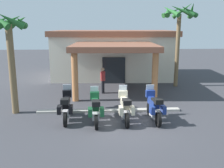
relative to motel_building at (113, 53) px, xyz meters
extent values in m
plane|color=#38383D|center=(-0.13, -11.74, -2.11)|extent=(80.00, 80.00, 0.00)
cube|color=silver|center=(0.01, 0.25, -0.28)|extent=(10.41, 6.72, 3.66)
cube|color=#1E2328|center=(-0.13, -2.94, -1.06)|extent=(1.80, 0.18, 2.10)
cube|color=brown|center=(-0.25, -5.56, 1.02)|extent=(5.86, 5.62, 0.35)
cylinder|color=#B27042|center=(-2.77, -7.73, -0.63)|extent=(0.38, 0.38, 2.96)
cylinder|color=#B27042|center=(2.05, -7.95, -0.63)|extent=(0.38, 0.38, 2.96)
cube|color=brown|center=(0.01, 0.25, 1.77)|extent=(10.83, 7.14, 0.44)
cylinder|color=black|center=(-2.95, -10.30, -1.78)|extent=(0.17, 0.66, 0.66)
cylinder|color=black|center=(-2.88, -11.85, -1.78)|extent=(0.17, 0.66, 0.66)
cube|color=silver|center=(-2.91, -11.10, -1.74)|extent=(0.34, 0.57, 0.32)
cube|color=black|center=(-2.92, -10.95, -1.23)|extent=(0.34, 1.16, 0.34)
cube|color=black|center=(-2.91, -11.30, -1.01)|extent=(0.30, 0.61, 0.10)
cube|color=black|center=(-2.94, -10.32, -0.96)|extent=(0.45, 0.26, 0.36)
cube|color=#B2BCC6|center=(-2.95, -10.24, -0.68)|extent=(0.40, 0.13, 0.36)
cube|color=black|center=(-3.15, -11.71, -1.35)|extent=(0.20, 0.45, 0.36)
cube|color=black|center=(-2.63, -11.69, -1.35)|extent=(0.20, 0.45, 0.36)
cube|color=black|center=(-2.89, -11.80, -0.94)|extent=(0.37, 0.33, 0.22)
cylinder|color=black|center=(-1.55, -10.72, -1.78)|extent=(0.18, 0.67, 0.66)
cylinder|color=black|center=(-1.47, -12.26, -1.78)|extent=(0.18, 0.67, 0.66)
cube|color=silver|center=(-1.51, -11.51, -1.74)|extent=(0.35, 0.58, 0.32)
cube|color=#19512D|center=(-1.52, -11.36, -1.23)|extent=(0.36, 1.16, 0.34)
cube|color=black|center=(-1.50, -11.71, -1.01)|extent=(0.31, 0.61, 0.10)
cube|color=#19512D|center=(-1.55, -10.74, -0.96)|extent=(0.45, 0.26, 0.36)
cube|color=#B2BCC6|center=(-1.56, -10.66, -0.68)|extent=(0.41, 0.14, 0.36)
cube|color=#19512D|center=(-1.74, -12.13, -1.35)|extent=(0.20, 0.45, 0.36)
cube|color=#19512D|center=(-1.22, -12.10, -1.35)|extent=(0.20, 0.45, 0.36)
cube|color=black|center=(-1.47, -12.21, -0.94)|extent=(0.38, 0.34, 0.22)
cylinder|color=black|center=(-0.13, -10.58, -1.78)|extent=(0.16, 0.66, 0.66)
cylinder|color=black|center=(-0.09, -12.13, -1.78)|extent=(0.16, 0.66, 0.66)
cube|color=silver|center=(-0.11, -11.38, -1.74)|extent=(0.34, 0.57, 0.32)
cube|color=beige|center=(-0.11, -11.23, -1.23)|extent=(0.33, 1.16, 0.34)
cube|color=black|center=(-0.10, -11.58, -1.01)|extent=(0.30, 0.61, 0.10)
cube|color=beige|center=(-0.13, -10.60, -0.96)|extent=(0.45, 0.25, 0.36)
cube|color=#B2BCC6|center=(-0.13, -10.52, -0.68)|extent=(0.40, 0.13, 0.36)
cube|color=beige|center=(-0.35, -11.99, -1.35)|extent=(0.19, 0.44, 0.36)
cube|color=beige|center=(0.17, -11.97, -1.35)|extent=(0.19, 0.44, 0.36)
cube|color=black|center=(-0.09, -12.08, -0.94)|extent=(0.37, 0.33, 0.22)
cylinder|color=black|center=(1.25, -10.55, -1.78)|extent=(0.18, 0.67, 0.66)
cylinder|color=black|center=(1.34, -12.10, -1.78)|extent=(0.18, 0.67, 0.66)
cube|color=silver|center=(1.30, -11.35, -1.74)|extent=(0.35, 0.58, 0.32)
cube|color=navy|center=(1.29, -11.20, -1.23)|extent=(0.37, 1.17, 0.34)
cube|color=black|center=(1.31, -11.55, -1.01)|extent=(0.31, 0.62, 0.10)
cube|color=navy|center=(1.25, -10.57, -0.96)|extent=(0.45, 0.27, 0.36)
cube|color=#B2BCC6|center=(1.25, -10.49, -0.68)|extent=(0.41, 0.14, 0.36)
cube|color=navy|center=(1.07, -11.97, -1.35)|extent=(0.21, 0.45, 0.36)
cube|color=navy|center=(1.59, -11.94, -1.35)|extent=(0.21, 0.45, 0.36)
cube|color=black|center=(1.34, -12.05, -0.94)|extent=(0.38, 0.34, 0.22)
cylinder|color=black|center=(-1.09, -6.04, -1.67)|extent=(0.14, 0.14, 0.88)
cylinder|color=black|center=(-1.02, -5.88, -1.67)|extent=(0.14, 0.14, 0.88)
cylinder|color=#B23333|center=(-1.05, -5.96, -0.92)|extent=(0.32, 0.32, 0.62)
cylinder|color=#B23333|center=(-1.14, -6.16, -0.89)|extent=(0.09, 0.09, 0.59)
cylinder|color=#B23333|center=(-0.96, -5.76, -0.89)|extent=(0.09, 0.09, 0.59)
sphere|color=tan|center=(-1.05, -5.96, -0.46)|extent=(0.24, 0.24, 0.24)
cylinder|color=brown|center=(4.52, -4.16, 0.56)|extent=(0.30, 0.30, 5.34)
cone|color=#236028|center=(5.35, -4.33, 3.49)|extent=(0.67, 1.67, 1.17)
cone|color=#236028|center=(4.97, -3.44, 3.53)|extent=(1.53, 1.13, 1.28)
cone|color=#236028|center=(4.18, -3.39, 3.41)|extent=(1.71, 1.03, 0.92)
cone|color=#236028|center=(3.71, -3.95, 3.42)|extent=(0.79, 1.74, 0.96)
cone|color=#236028|center=(3.78, -4.55, 3.43)|extent=(1.10, 1.67, 0.98)
cone|color=#236028|center=(4.44, -5.00, 3.42)|extent=(1.73, 0.52, 0.97)
cone|color=#236028|center=(4.98, -4.87, 3.40)|extent=(1.64, 1.22, 0.89)
cylinder|color=brown|center=(-5.74, -9.82, 0.18)|extent=(0.34, 0.34, 4.57)
cone|color=#236028|center=(-5.12, -9.81, 2.57)|extent=(0.37, 1.29, 0.69)
cone|color=#236028|center=(-5.42, -9.29, 2.60)|extent=(1.28, 0.97, 0.79)
cone|color=#236028|center=(-5.86, -9.21, 2.63)|extent=(1.31, 0.59, 0.87)
cone|color=#236028|center=(-5.43, -10.35, 2.64)|extent=(1.26, 0.95, 0.90)
cube|color=#ADA89E|center=(-0.81, -9.90, -2.05)|extent=(7.61, 0.36, 0.12)
camera|label=1|loc=(-1.35, -22.96, 2.36)|focal=41.10mm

